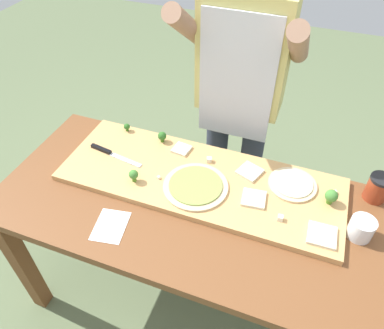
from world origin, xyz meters
name	(u,v)px	position (x,y,z in m)	size (l,w,h in m)	color
ground_plane	(192,296)	(0.00, 0.00, 0.00)	(8.00, 8.00, 0.00)	#60704C
prep_table	(192,221)	(0.00, 0.00, 0.68)	(1.64, 0.74, 0.79)	brown
cutting_board	(200,179)	(-0.01, 0.13, 0.80)	(1.21, 0.43, 0.03)	tan
chefs_knife	(109,152)	(-0.46, 0.13, 0.82)	(0.28, 0.06, 0.02)	#B7BABF
pizza_whole_pesto_green	(196,186)	(-0.01, 0.07, 0.82)	(0.27, 0.27, 0.02)	beige
pizza_whole_cheese_artichoke	(292,184)	(0.36, 0.22, 0.82)	(0.20, 0.20, 0.02)	beige
pizza_slice_near_right	(250,172)	(0.18, 0.23, 0.82)	(0.09, 0.09, 0.01)	beige
pizza_slice_far_right	(182,149)	(-0.15, 0.27, 0.82)	(0.08, 0.08, 0.01)	beige
pizza_slice_center	(322,235)	(0.51, 0.00, 0.82)	(0.10, 0.10, 0.01)	beige
pizza_slice_near_left	(254,199)	(0.23, 0.09, 0.82)	(0.09, 0.09, 0.01)	beige
broccoli_floret_front_left	(134,175)	(-0.27, 0.01, 0.85)	(0.04, 0.04, 0.06)	#487A23
broccoli_floret_front_mid	(162,136)	(-0.26, 0.29, 0.85)	(0.04, 0.04, 0.05)	#366618
broccoli_floret_front_right	(331,196)	(0.52, 0.18, 0.85)	(0.05, 0.05, 0.07)	#487A23
broccoli_floret_back_mid	(127,127)	(-0.46, 0.31, 0.84)	(0.03, 0.03, 0.04)	#366618
cheese_crumble_a	(159,177)	(-0.18, 0.06, 0.82)	(0.01, 0.01, 0.01)	silver
cheese_crumble_b	(280,218)	(0.35, 0.02, 0.82)	(0.02, 0.02, 0.02)	silver
cheese_crumble_c	(335,192)	(0.53, 0.24, 0.82)	(0.01, 0.01, 0.01)	silver
cheese_crumble_d	(209,160)	(-0.01, 0.24, 0.83)	(0.02, 0.02, 0.02)	silver
flour_cup	(361,229)	(0.64, 0.07, 0.82)	(0.09, 0.09, 0.08)	white
sauce_jar	(378,188)	(0.69, 0.30, 0.85)	(0.09, 0.09, 0.12)	#99381E
recipe_note	(111,226)	(-0.26, -0.21, 0.79)	(0.12, 0.16, 0.00)	white
cook_center	(240,88)	(0.02, 0.59, 1.00)	(0.54, 0.39, 1.67)	#333847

